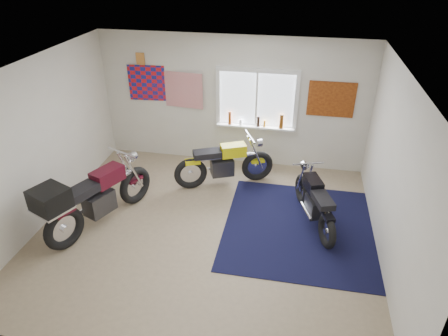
% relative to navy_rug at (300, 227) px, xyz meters
% --- Properties ---
extents(ground, '(5.50, 5.50, 0.00)m').
position_rel_navy_rug_xyz_m(ground, '(-1.55, -0.35, -0.01)').
color(ground, '#9E896B').
rests_on(ground, ground).
extents(room_shell, '(5.50, 5.50, 5.50)m').
position_rel_navy_rug_xyz_m(room_shell, '(-1.55, -0.35, 1.63)').
color(room_shell, white).
rests_on(room_shell, ground).
extents(navy_rug, '(2.51, 2.61, 0.01)m').
position_rel_navy_rug_xyz_m(navy_rug, '(0.00, 0.00, 0.00)').
color(navy_rug, black).
rests_on(navy_rug, ground).
extents(window_assembly, '(1.66, 0.17, 1.26)m').
position_rel_navy_rug_xyz_m(window_assembly, '(-1.05, 2.12, 1.36)').
color(window_assembly, white).
rests_on(window_assembly, room_shell).
extents(oil_bottles, '(1.14, 0.09, 0.30)m').
position_rel_navy_rug_xyz_m(oil_bottles, '(-0.95, 2.05, 1.02)').
color(oil_bottles, maroon).
rests_on(oil_bottles, window_assembly).
extents(flag_display, '(1.60, 0.10, 1.17)m').
position_rel_navy_rug_xyz_m(flag_display, '(-3.45, 2.13, 2.14)').
color(flag_display, red).
rests_on(flag_display, room_shell).
extents(triumph_poster, '(0.90, 0.03, 0.70)m').
position_rel_navy_rug_xyz_m(triumph_poster, '(0.40, 2.13, 1.54)').
color(triumph_poster, '#A54C14').
rests_on(triumph_poster, room_shell).
extents(yellow_triumph, '(1.86, 0.95, 1.00)m').
position_rel_navy_rug_xyz_m(yellow_triumph, '(-1.52, 1.15, 0.43)').
color(yellow_triumph, black).
rests_on(yellow_triumph, ground).
extents(black_chrome_bike, '(0.77, 1.73, 0.92)m').
position_rel_navy_rug_xyz_m(black_chrome_bike, '(0.21, 0.21, 0.40)').
color(black_chrome_bike, black).
rests_on(black_chrome_bike, navy_rug).
extents(maroon_tourer, '(1.19, 2.16, 1.13)m').
position_rel_navy_rug_xyz_m(maroon_tourer, '(-3.37, -0.64, 0.58)').
color(maroon_tourer, black).
rests_on(maroon_tourer, ground).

